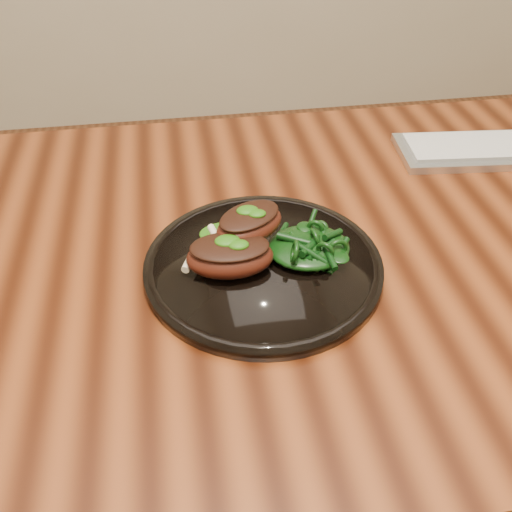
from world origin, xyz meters
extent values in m
plane|color=#592F19|center=(0.00, 0.00, 0.00)|extent=(4.00, 4.00, 0.00)
cube|color=black|center=(0.00, 0.00, 0.73)|extent=(1.60, 0.80, 0.04)
cylinder|color=black|center=(-0.07, -0.05, 0.76)|extent=(0.31, 0.31, 0.02)
torus|color=black|center=(-0.07, -0.05, 0.76)|extent=(0.30, 0.30, 0.02)
cylinder|color=black|center=(-0.07, -0.05, 0.76)|extent=(0.20, 0.20, 0.00)
ellipsoid|color=#47180D|center=(-0.12, -0.06, 0.79)|extent=(0.11, 0.07, 0.04)
ellipsoid|color=black|center=(-0.12, -0.06, 0.80)|extent=(0.10, 0.07, 0.01)
cylinder|color=beige|center=(-0.16, -0.04, 0.78)|extent=(0.03, 0.05, 0.01)
ellipsoid|color=#154907|center=(-0.12, -0.06, 0.81)|extent=(0.03, 0.02, 0.01)
ellipsoid|color=#47180D|center=(-0.09, -0.02, 0.80)|extent=(0.11, 0.10, 0.04)
ellipsoid|color=black|center=(-0.09, -0.02, 0.82)|extent=(0.10, 0.09, 0.01)
cylinder|color=beige|center=(-0.13, -0.03, 0.80)|extent=(0.02, 0.05, 0.01)
ellipsoid|color=#154907|center=(-0.09, -0.02, 0.82)|extent=(0.03, 0.02, 0.01)
ellipsoid|color=#154907|center=(-0.11, 0.01, 0.77)|extent=(0.08, 0.05, 0.00)
ellipsoid|color=black|center=(-0.01, -0.05, 0.78)|extent=(0.11, 0.09, 0.02)
camera|label=1|loc=(-0.17, -0.60, 1.23)|focal=40.00mm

